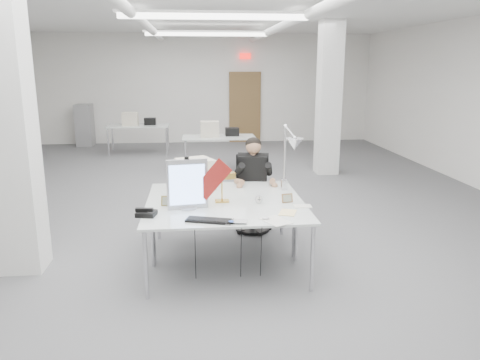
# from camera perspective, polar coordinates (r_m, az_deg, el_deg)

# --- Properties ---
(room_shell) EXTENTS (10.04, 14.04, 3.24)m
(room_shell) POSITION_cam_1_polar(r_m,az_deg,el_deg) (7.41, -2.76, 9.23)
(room_shell) COLOR #565659
(room_shell) RESTS_ON ground
(desk_main) EXTENTS (1.80, 0.90, 0.02)m
(desk_main) POSITION_cam_1_polar(r_m,az_deg,el_deg) (4.99, -1.53, -4.16)
(desk_main) COLOR silver
(desk_main) RESTS_ON room_shell
(desk_second) EXTENTS (1.80, 0.90, 0.02)m
(desk_second) POSITION_cam_1_polar(r_m,az_deg,el_deg) (5.86, -2.15, -1.45)
(desk_second) COLOR silver
(desk_second) RESTS_ON room_shell
(bg_desk_a) EXTENTS (1.60, 0.80, 0.02)m
(bg_desk_a) POSITION_cam_1_polar(r_m,az_deg,el_deg) (10.37, -2.59, 5.24)
(bg_desk_a) COLOR silver
(bg_desk_a) RESTS_ON room_shell
(bg_desk_b) EXTENTS (1.60, 0.80, 0.02)m
(bg_desk_b) POSITION_cam_1_polar(r_m,az_deg,el_deg) (12.62, -12.29, 6.47)
(bg_desk_b) COLOR silver
(bg_desk_b) RESTS_ON room_shell
(filing_cabinet) EXTENTS (0.45, 0.55, 1.20)m
(filing_cabinet) POSITION_cam_1_polar(r_m,az_deg,el_deg) (14.35, -18.40, 6.36)
(filing_cabinet) COLOR gray
(filing_cabinet) RESTS_ON room_shell
(office_chair) EXTENTS (0.66, 0.66, 1.16)m
(office_chair) POSITION_cam_1_polar(r_m,az_deg,el_deg) (6.51, 1.56, -1.36)
(office_chair) COLOR black
(office_chair) RESTS_ON room_shell
(seated_person) EXTENTS (0.64, 0.75, 1.00)m
(seated_person) POSITION_cam_1_polar(r_m,az_deg,el_deg) (6.38, 1.63, 1.29)
(seated_person) COLOR black
(seated_person) RESTS_ON office_chair
(monitor) EXTENTS (0.45, 0.11, 0.55)m
(monitor) POSITION_cam_1_polar(r_m,az_deg,el_deg) (5.09, -6.45, -0.52)
(monitor) COLOR #A7A8AC
(monitor) RESTS_ON desk_main
(pennant) EXTENTS (0.42, 0.17, 0.48)m
(pennant) POSITION_cam_1_polar(r_m,az_deg,el_deg) (5.05, -3.38, 0.06)
(pennant) COLOR maroon
(pennant) RESTS_ON monitor
(keyboard) EXTENTS (0.50, 0.29, 0.02)m
(keyboard) POSITION_cam_1_polar(r_m,az_deg,el_deg) (4.72, -3.74, -4.94)
(keyboard) COLOR black
(keyboard) RESTS_ON desk_main
(laptop) EXTENTS (0.34, 0.25, 0.02)m
(laptop) POSITION_cam_1_polar(r_m,az_deg,el_deg) (4.64, -1.06, -5.26)
(laptop) COLOR silver
(laptop) RESTS_ON desk_main
(mouse) EXTENTS (0.09, 0.06, 0.03)m
(mouse) POSITION_cam_1_polar(r_m,az_deg,el_deg) (4.77, 3.16, -4.68)
(mouse) COLOR #B8B7BC
(mouse) RESTS_ON desk_main
(bankers_lamp) EXTENTS (0.31, 0.16, 0.34)m
(bankers_lamp) POSITION_cam_1_polar(r_m,az_deg,el_deg) (5.34, -2.22, -0.94)
(bankers_lamp) COLOR gold
(bankers_lamp) RESTS_ON desk_main
(desk_phone) EXTENTS (0.23, 0.21, 0.05)m
(desk_phone) POSITION_cam_1_polar(r_m,az_deg,el_deg) (4.98, -11.34, -4.04)
(desk_phone) COLOR black
(desk_phone) RESTS_ON desk_main
(picture_frame_left) EXTENTS (0.15, 0.07, 0.11)m
(picture_frame_left) POSITION_cam_1_polar(r_m,az_deg,el_deg) (5.28, -8.83, -2.53)
(picture_frame_left) COLOR olive
(picture_frame_left) RESTS_ON desk_main
(picture_frame_right) EXTENTS (0.14, 0.06, 0.10)m
(picture_frame_right) POSITION_cam_1_polar(r_m,az_deg,el_deg) (5.38, 5.78, -2.20)
(picture_frame_right) COLOR #9A6B42
(picture_frame_right) RESTS_ON desk_main
(desk_clock) EXTENTS (0.10, 0.05, 0.09)m
(desk_clock) POSITION_cam_1_polar(r_m,az_deg,el_deg) (5.33, 2.33, -2.31)
(desk_clock) COLOR silver
(desk_clock) RESTS_ON desk_main
(paper_stack_a) EXTENTS (0.33, 0.37, 0.01)m
(paper_stack_a) POSITION_cam_1_polar(r_m,az_deg,el_deg) (4.74, 4.39, -4.99)
(paper_stack_a) COLOR silver
(paper_stack_a) RESTS_ON desk_main
(paper_stack_b) EXTENTS (0.23, 0.27, 0.01)m
(paper_stack_b) POSITION_cam_1_polar(r_m,az_deg,el_deg) (5.01, 5.84, -3.96)
(paper_stack_b) COLOR #FFE198
(paper_stack_b) RESTS_ON desk_main
(paper_stack_c) EXTENTS (0.20, 0.14, 0.01)m
(paper_stack_c) POSITION_cam_1_polar(r_m,az_deg,el_deg) (5.26, 7.64, -3.17)
(paper_stack_c) COLOR silver
(paper_stack_c) RESTS_ON desk_main
(beige_monitor) EXTENTS (0.53, 0.52, 0.39)m
(beige_monitor) POSITION_cam_1_polar(r_m,az_deg,el_deg) (5.91, -5.46, 0.71)
(beige_monitor) COLOR beige
(beige_monitor) RESTS_ON desk_second
(architect_lamp) EXTENTS (0.44, 0.68, 0.82)m
(architect_lamp) POSITION_cam_1_polar(r_m,az_deg,el_deg) (5.62, 5.96, 2.26)
(architect_lamp) COLOR #B5B4B9
(architect_lamp) RESTS_ON desk_second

